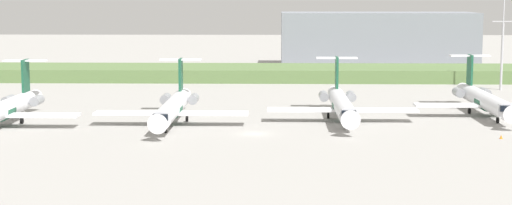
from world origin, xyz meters
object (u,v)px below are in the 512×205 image
(regional_jet_third, at_px, (173,107))
(antenna_mast, at_px, (502,46))
(regional_jet_second, at_px, (5,109))
(regional_jet_fourth, at_px, (341,104))
(regional_jet_fifth, at_px, (484,100))
(safety_cone_front_marker, at_px, (501,137))

(regional_jet_third, relative_size, antenna_mast, 1.46)
(regional_jet_third, xyz_separation_m, antenna_mast, (61.20, 45.00, 6.32))
(regional_jet_second, xyz_separation_m, regional_jet_fourth, (50.06, 6.69, 0.00))
(regional_jet_third, bearing_deg, regional_jet_fifth, 11.20)
(regional_jet_third, distance_m, antenna_mast, 76.22)
(regional_jet_second, height_order, regional_jet_fifth, same)
(regional_jet_third, height_order, antenna_mast, antenna_mast)
(antenna_mast, bearing_deg, regional_jet_third, -143.68)
(regional_jet_third, relative_size, regional_jet_fourth, 1.00)
(safety_cone_front_marker, bearing_deg, regional_jet_third, 165.67)
(regional_jet_fourth, bearing_deg, regional_jet_third, -170.95)
(regional_jet_fourth, relative_size, safety_cone_front_marker, 56.36)
(regional_jet_fourth, distance_m, antenna_mast, 54.66)
(regional_jet_second, xyz_separation_m, safety_cone_front_marker, (70.24, -9.05, -2.26))
(regional_jet_second, relative_size, regional_jet_third, 1.00)
(antenna_mast, bearing_deg, safety_cone_front_marker, -105.28)
(regional_jet_fifth, bearing_deg, regional_jet_fourth, -166.47)
(antenna_mast, distance_m, safety_cone_front_marker, 59.38)
(regional_jet_second, distance_m, antenna_mast, 98.27)
(regional_jet_fourth, xyz_separation_m, antenna_mast, (35.67, 40.93, 6.32))
(antenna_mast, bearing_deg, regional_jet_fourth, -131.07)
(regional_jet_third, bearing_deg, antenna_mast, 36.32)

